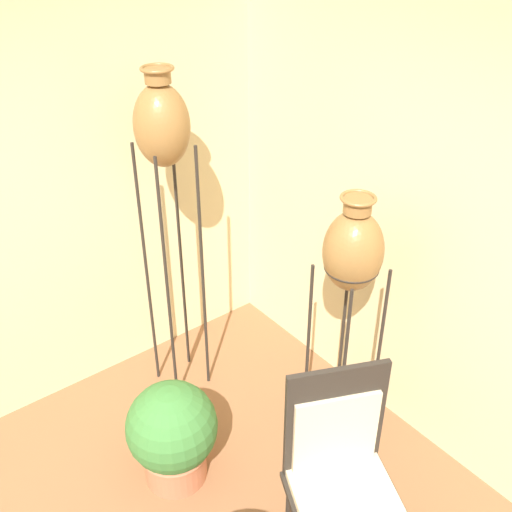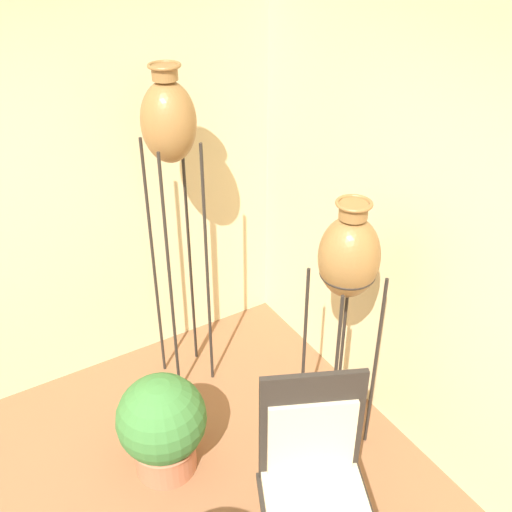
{
  "view_description": "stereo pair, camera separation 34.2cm",
  "coord_description": "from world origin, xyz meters",
  "px_view_note": "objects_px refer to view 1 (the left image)",
  "views": [
    {
      "loc": [
        -0.42,
        -1.17,
        2.95
      ],
      "look_at": [
        1.38,
        1.12,
        1.15
      ],
      "focal_mm": 42.0,
      "sensor_mm": 36.0,
      "label": 1
    },
    {
      "loc": [
        -0.14,
        -1.37,
        2.95
      ],
      "look_at": [
        1.38,
        1.12,
        1.15
      ],
      "focal_mm": 42.0,
      "sensor_mm": 36.0,
      "label": 2
    }
  ],
  "objects_px": {
    "chair": "(341,469)",
    "vase_stand_medium": "(353,254)",
    "potted_plant": "(172,433)",
    "vase_stand_tall": "(163,134)"
  },
  "relations": [
    {
      "from": "vase_stand_medium",
      "to": "potted_plant",
      "type": "xyz_separation_m",
      "value": [
        -0.99,
        0.32,
        -0.95
      ]
    },
    {
      "from": "vase_stand_tall",
      "to": "chair",
      "type": "relative_size",
      "value": 1.88
    },
    {
      "from": "vase_stand_tall",
      "to": "potted_plant",
      "type": "distance_m",
      "value": 1.66
    },
    {
      "from": "vase_stand_tall",
      "to": "chair",
      "type": "height_order",
      "value": "vase_stand_tall"
    },
    {
      "from": "vase_stand_medium",
      "to": "potted_plant",
      "type": "relative_size",
      "value": 2.5
    },
    {
      "from": "vase_stand_tall",
      "to": "vase_stand_medium",
      "type": "bearing_deg",
      "value": -61.53
    },
    {
      "from": "chair",
      "to": "potted_plant",
      "type": "xyz_separation_m",
      "value": [
        -0.38,
        0.91,
        -0.3
      ]
    },
    {
      "from": "chair",
      "to": "vase_stand_medium",
      "type": "bearing_deg",
      "value": 69.05
    },
    {
      "from": "vase_stand_tall",
      "to": "chair",
      "type": "bearing_deg",
      "value": -92.92
    },
    {
      "from": "vase_stand_medium",
      "to": "chair",
      "type": "bearing_deg",
      "value": -135.78
    }
  ]
}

